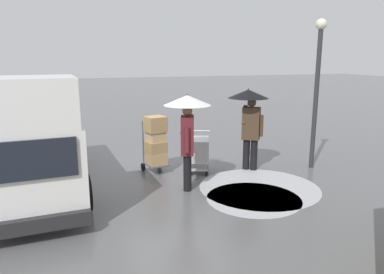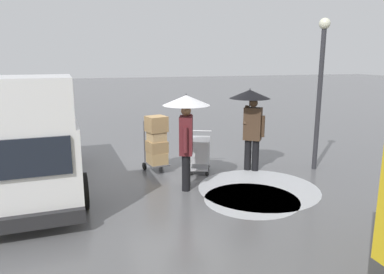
{
  "view_description": "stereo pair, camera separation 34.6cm",
  "coord_description": "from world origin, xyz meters",
  "px_view_note": "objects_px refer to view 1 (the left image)",
  "views": [
    {
      "loc": [
        2.63,
        8.94,
        2.92
      ],
      "look_at": [
        -0.18,
        0.92,
        1.05
      ],
      "focal_mm": 34.1,
      "sensor_mm": 36.0,
      "label": 1
    },
    {
      "loc": [
        2.3,
        9.04,
        2.92
      ],
      "look_at": [
        -0.18,
        0.92,
        1.05
      ],
      "focal_mm": 34.1,
      "sensor_mm": 36.0,
      "label": 2
    }
  ],
  "objects_px": {
    "hand_dolly_boxes": "(156,142)",
    "street_lamp": "(317,79)",
    "shopping_cart_vendor": "(199,151)",
    "cargo_van_parked_right": "(26,141)",
    "pedestrian_pink_side": "(187,119)",
    "pedestrian_black_side": "(249,110)"
  },
  "relations": [
    {
      "from": "hand_dolly_boxes",
      "to": "street_lamp",
      "type": "height_order",
      "value": "street_lamp"
    },
    {
      "from": "shopping_cart_vendor",
      "to": "hand_dolly_boxes",
      "type": "bearing_deg",
      "value": -18.13
    },
    {
      "from": "cargo_van_parked_right",
      "to": "shopping_cart_vendor",
      "type": "distance_m",
      "value": 4.04
    },
    {
      "from": "pedestrian_pink_side",
      "to": "pedestrian_black_side",
      "type": "xyz_separation_m",
      "value": [
        -1.96,
        -0.83,
        0.0
      ]
    },
    {
      "from": "shopping_cart_vendor",
      "to": "pedestrian_pink_side",
      "type": "bearing_deg",
      "value": 58.06
    },
    {
      "from": "cargo_van_parked_right",
      "to": "street_lamp",
      "type": "relative_size",
      "value": 1.41
    },
    {
      "from": "pedestrian_pink_side",
      "to": "street_lamp",
      "type": "height_order",
      "value": "street_lamp"
    },
    {
      "from": "hand_dolly_boxes",
      "to": "street_lamp",
      "type": "bearing_deg",
      "value": 166.5
    },
    {
      "from": "cargo_van_parked_right",
      "to": "pedestrian_black_side",
      "type": "xyz_separation_m",
      "value": [
        -5.29,
        -0.05,
        0.41
      ]
    },
    {
      "from": "cargo_van_parked_right",
      "to": "pedestrian_pink_side",
      "type": "xyz_separation_m",
      "value": [
        -3.33,
        0.78,
        0.41
      ]
    },
    {
      "from": "cargo_van_parked_right",
      "to": "street_lamp",
      "type": "bearing_deg",
      "value": 177.05
    },
    {
      "from": "hand_dolly_boxes",
      "to": "street_lamp",
      "type": "relative_size",
      "value": 0.38
    },
    {
      "from": "shopping_cart_vendor",
      "to": "street_lamp",
      "type": "bearing_deg",
      "value": 168.15
    },
    {
      "from": "pedestrian_black_side",
      "to": "street_lamp",
      "type": "height_order",
      "value": "street_lamp"
    },
    {
      "from": "cargo_van_parked_right",
      "to": "pedestrian_black_side",
      "type": "height_order",
      "value": "cargo_van_parked_right"
    },
    {
      "from": "pedestrian_black_side",
      "to": "pedestrian_pink_side",
      "type": "bearing_deg",
      "value": 22.91
    },
    {
      "from": "cargo_van_parked_right",
      "to": "pedestrian_pink_side",
      "type": "bearing_deg",
      "value": 166.85
    },
    {
      "from": "pedestrian_pink_side",
      "to": "pedestrian_black_side",
      "type": "distance_m",
      "value": 2.13
    },
    {
      "from": "shopping_cart_vendor",
      "to": "hand_dolly_boxes",
      "type": "distance_m",
      "value": 1.12
    },
    {
      "from": "pedestrian_pink_side",
      "to": "street_lamp",
      "type": "distance_m",
      "value": 3.78
    },
    {
      "from": "cargo_van_parked_right",
      "to": "hand_dolly_boxes",
      "type": "xyz_separation_m",
      "value": [
        -2.94,
        -0.61,
        -0.37
      ]
    },
    {
      "from": "pedestrian_pink_side",
      "to": "street_lamp",
      "type": "relative_size",
      "value": 0.56
    }
  ]
}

